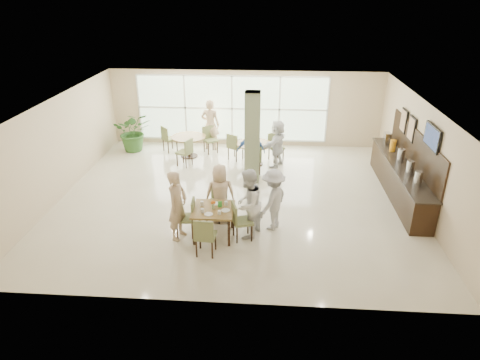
# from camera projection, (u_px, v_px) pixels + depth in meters

# --- Properties ---
(ground) EXTENTS (10.00, 10.00, 0.00)m
(ground) POSITION_uv_depth(u_px,v_px,m) (236.00, 197.00, 12.34)
(ground) COLOR beige
(ground) RESTS_ON ground
(room_shell) EXTENTS (10.00, 10.00, 10.00)m
(room_shell) POSITION_uv_depth(u_px,v_px,m) (236.00, 141.00, 11.63)
(room_shell) COLOR white
(room_shell) RESTS_ON ground
(window_bank) EXTENTS (7.00, 0.04, 7.00)m
(window_bank) POSITION_uv_depth(u_px,v_px,m) (232.00, 109.00, 15.83)
(window_bank) COLOR silver
(window_bank) RESTS_ON ground
(column) EXTENTS (0.45, 0.45, 2.80)m
(column) POSITION_uv_depth(u_px,v_px,m) (252.00, 138.00, 12.82)
(column) COLOR #6B7954
(column) RESTS_ON ground
(main_table) EXTENTS (0.98, 0.98, 0.75)m
(main_table) POSITION_uv_depth(u_px,v_px,m) (213.00, 212.00, 10.18)
(main_table) COLOR brown
(main_table) RESTS_ON ground
(round_table_left) EXTENTS (1.21, 1.21, 0.75)m
(round_table_left) POSITION_uv_depth(u_px,v_px,m) (188.00, 140.00, 15.03)
(round_table_left) COLOR brown
(round_table_left) RESTS_ON ground
(round_table_right) EXTENTS (1.18, 1.18, 0.75)m
(round_table_right) POSITION_uv_depth(u_px,v_px,m) (254.00, 148.00, 14.37)
(round_table_right) COLOR brown
(round_table_right) RESTS_ON ground
(chairs_main_table) EXTENTS (1.91, 2.10, 0.95)m
(chairs_main_table) POSITION_uv_depth(u_px,v_px,m) (212.00, 219.00, 10.25)
(chairs_main_table) COLOR olive
(chairs_main_table) RESTS_ON ground
(chairs_table_left) EXTENTS (2.13, 1.94, 0.95)m
(chairs_table_left) POSITION_uv_depth(u_px,v_px,m) (188.00, 143.00, 15.10)
(chairs_table_left) COLOR olive
(chairs_table_left) RESTS_ON ground
(chairs_table_right) EXTENTS (2.03, 1.77, 0.95)m
(chairs_table_right) POSITION_uv_depth(u_px,v_px,m) (255.00, 151.00, 14.42)
(chairs_table_right) COLOR olive
(chairs_table_right) RESTS_ON ground
(tabletop_clutter) EXTENTS (0.74, 0.73, 0.21)m
(tabletop_clutter) POSITION_uv_depth(u_px,v_px,m) (214.00, 207.00, 10.10)
(tabletop_clutter) COLOR white
(tabletop_clutter) RESTS_ON main_table
(buffet_counter) EXTENTS (0.64, 4.70, 1.95)m
(buffet_counter) POSITION_uv_depth(u_px,v_px,m) (400.00, 177.00, 12.27)
(buffet_counter) COLOR black
(buffet_counter) RESTS_ON ground
(wall_tv) EXTENTS (0.06, 1.00, 0.58)m
(wall_tv) POSITION_uv_depth(u_px,v_px,m) (432.00, 137.00, 10.58)
(wall_tv) COLOR black
(wall_tv) RESTS_ON ground
(framed_art_a) EXTENTS (0.05, 0.55, 0.70)m
(framed_art_a) POSITION_uv_depth(u_px,v_px,m) (412.00, 129.00, 12.16)
(framed_art_a) COLOR black
(framed_art_a) RESTS_ON ground
(framed_art_b) EXTENTS (0.05, 0.55, 0.70)m
(framed_art_b) POSITION_uv_depth(u_px,v_px,m) (404.00, 121.00, 12.88)
(framed_art_b) COLOR black
(framed_art_b) RESTS_ON ground
(potted_plant) EXTENTS (1.58, 1.58, 1.45)m
(potted_plant) POSITION_uv_depth(u_px,v_px,m) (134.00, 131.00, 15.53)
(potted_plant) COLOR #305E25
(potted_plant) RESTS_ON ground
(teen_left) EXTENTS (0.59, 0.73, 1.73)m
(teen_left) POSITION_uv_depth(u_px,v_px,m) (177.00, 206.00, 10.04)
(teen_left) COLOR tan
(teen_left) RESTS_ON ground
(teen_far) EXTENTS (0.84, 0.59, 1.55)m
(teen_far) POSITION_uv_depth(u_px,v_px,m) (220.00, 194.00, 10.81)
(teen_far) COLOR tan
(teen_far) RESTS_ON ground
(teen_right) EXTENTS (0.92, 1.02, 1.73)m
(teen_right) POSITION_uv_depth(u_px,v_px,m) (248.00, 204.00, 10.11)
(teen_right) COLOR white
(teen_right) RESTS_ON ground
(teen_standing) EXTENTS (1.02, 1.18, 1.59)m
(teen_standing) POSITION_uv_depth(u_px,v_px,m) (273.00, 200.00, 10.46)
(teen_standing) COLOR #B9B9BC
(teen_standing) RESTS_ON ground
(adult_a) EXTENTS (0.91, 0.52, 1.54)m
(adult_a) POSITION_uv_depth(u_px,v_px,m) (251.00, 151.00, 13.55)
(adult_a) COLOR #4375CB
(adult_a) RESTS_ON ground
(adult_b) EXTENTS (1.20, 1.61, 1.59)m
(adult_b) POSITION_uv_depth(u_px,v_px,m) (277.00, 143.00, 14.15)
(adult_b) COLOR white
(adult_b) RESTS_ON ground
(adult_standing) EXTENTS (0.73, 0.52, 1.87)m
(adult_standing) POSITION_uv_depth(u_px,v_px,m) (210.00, 125.00, 15.57)
(adult_standing) COLOR tan
(adult_standing) RESTS_ON ground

